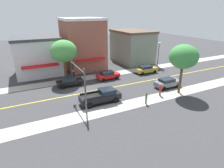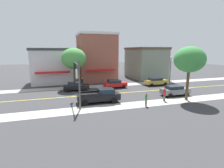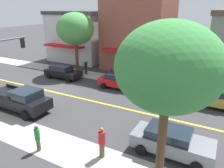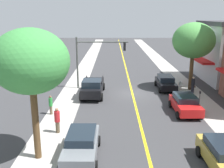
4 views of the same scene
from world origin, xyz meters
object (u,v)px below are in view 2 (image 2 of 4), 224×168
object	(u,v)px
street_lamp	(171,66)
gold_sedan_left_curb	(156,81)
street_tree_right_corner	(190,60)
red_sedan_left_curb	(115,84)
black_sedan_left_curb	(76,86)
pedestrian_green_shirt	(146,99)
pedestrian_red_shirt	(164,94)
street_tree_left_near	(74,59)
black_pickup_truck	(100,96)
grey_sedan_right_curb	(175,90)
small_dog	(78,85)
parking_meter	(103,82)
pedestrian_black_shirt	(82,82)
traffic_light_mast	(77,75)
fire_hydrant	(70,87)

from	to	relation	value
street_lamp	gold_sedan_left_curb	distance (m)	5.99
street_tree_right_corner	red_sedan_left_curb	size ratio (longest dim) A/B	1.79
black_sedan_left_curb	pedestrian_green_shirt	distance (m)	13.63
street_tree_right_corner	pedestrian_red_shirt	distance (m)	5.83
street_tree_left_near	black_pickup_truck	distance (m)	11.97
grey_sedan_right_curb	small_dog	size ratio (longest dim) A/B	5.77
parking_meter	black_sedan_left_curb	xyz separation A→B (m)	(2.09, -5.39, -0.11)
red_sedan_left_curb	black_sedan_left_curb	xyz separation A→B (m)	(0.22, -7.32, -0.01)
street_lamp	pedestrian_black_shirt	bearing A→B (deg)	-91.01
street_tree_right_corner	traffic_light_mast	bearing A→B (deg)	-98.84
grey_sedan_right_curb	pedestrian_red_shirt	bearing A→B (deg)	-147.39
pedestrian_green_shirt	fire_hydrant	bearing A→B (deg)	91.52
gold_sedan_left_curb	small_dog	distance (m)	15.64
traffic_light_mast	red_sedan_left_curb	distance (m)	11.77
street_tree_left_near	black_sedan_left_curb	size ratio (longest dim) A/B	1.68
traffic_light_mast	gold_sedan_left_curb	world-z (taller)	traffic_light_mast
street_lamp	pedestrian_black_shirt	distance (m)	19.50
small_dog	gold_sedan_left_curb	bearing A→B (deg)	-46.57
traffic_light_mast	pedestrian_red_shirt	size ratio (longest dim) A/B	3.13
street_tree_right_corner	pedestrian_red_shirt	size ratio (longest dim) A/B	4.06
street_tree_right_corner	black_pickup_truck	size ratio (longest dim) A/B	1.32
street_lamp	grey_sedan_right_curb	distance (m)	12.21
gold_sedan_left_curb	grey_sedan_right_curb	bearing A→B (deg)	-99.75
pedestrian_red_shirt	pedestrian_green_shirt	xyz separation A→B (m)	(1.28, -3.53, -0.10)
street_lamp	pedestrian_red_shirt	world-z (taller)	street_lamp
gold_sedan_left_curb	pedestrian_black_shirt	size ratio (longest dim) A/B	2.53
fire_hydrant	grey_sedan_right_curb	size ratio (longest dim) A/B	0.17
street_lamp	pedestrian_black_shirt	world-z (taller)	street_lamp
small_dog	pedestrian_black_shirt	bearing A→B (deg)	-50.37
gold_sedan_left_curb	pedestrian_green_shirt	distance (m)	13.93
parking_meter	grey_sedan_right_curb	distance (m)	13.54
black_pickup_truck	pedestrian_green_shirt	world-z (taller)	black_pickup_truck
parking_meter	black_sedan_left_curb	bearing A→B (deg)	-68.75
traffic_light_mast	gold_sedan_left_curb	bearing A→B (deg)	-63.75
street_tree_right_corner	black_sedan_left_curb	size ratio (longest dim) A/B	1.71
fire_hydrant	red_sedan_left_curb	world-z (taller)	red_sedan_left_curb
fire_hydrant	pedestrian_green_shirt	bearing A→B (deg)	33.16
parking_meter	pedestrian_green_shirt	bearing A→B (deg)	10.05
street_tree_right_corner	fire_hydrant	distance (m)	20.48
traffic_light_mast	gold_sedan_left_curb	xyz separation A→B (m)	(-8.10, 16.42, -3.10)
black_sedan_left_curb	black_pickup_truck	size ratio (longest dim) A/B	0.77
pedestrian_black_shirt	street_tree_right_corner	bearing A→B (deg)	-164.91
red_sedan_left_curb	black_sedan_left_curb	distance (m)	7.32
gold_sedan_left_curb	fire_hydrant	bearing A→B (deg)	173.93
pedestrian_red_shirt	small_dog	distance (m)	16.67
fire_hydrant	traffic_light_mast	bearing A→B (deg)	2.27
traffic_light_mast	street_lamp	distance (m)	23.64
pedestrian_red_shirt	traffic_light_mast	bearing A→B (deg)	140.45
black_sedan_left_curb	pedestrian_red_shirt	xyz separation A→B (m)	(9.94, 11.27, 0.18)
grey_sedan_right_curb	black_sedan_left_curb	distance (m)	16.56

